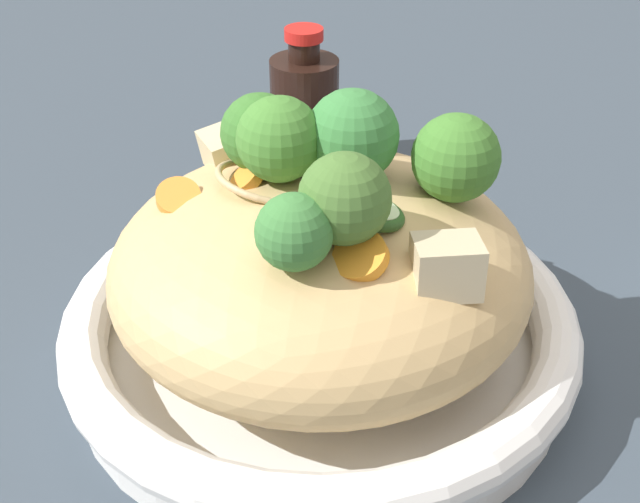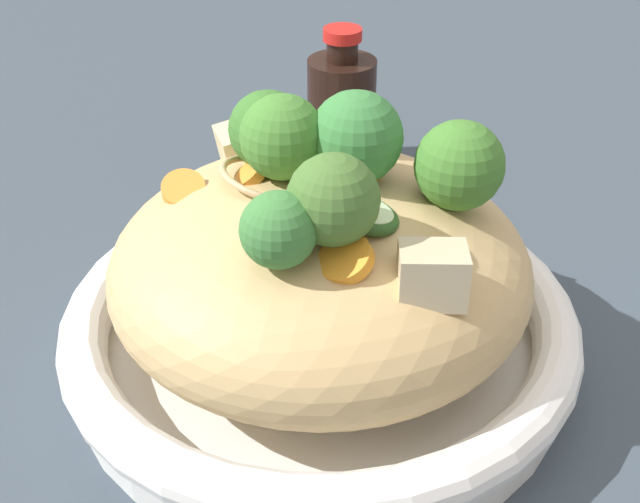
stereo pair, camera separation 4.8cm
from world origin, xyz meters
TOP-DOWN VIEW (x-y plane):
  - ground_plane at (0.00, 0.00)m, footprint 3.00×3.00m
  - serving_bowl at (0.00, 0.00)m, footprint 0.31×0.31m
  - noodle_heap at (0.00, 0.00)m, footprint 0.24×0.24m
  - broccoli_florets at (0.01, -0.01)m, footprint 0.17×0.15m
  - carrot_coins at (-0.02, 0.00)m, footprint 0.11×0.15m
  - zucchini_slices at (0.01, 0.02)m, footprint 0.07×0.16m
  - chicken_chunks at (0.03, 0.01)m, footprint 0.10×0.22m
  - soy_sauce_bottle at (0.17, 0.19)m, footprint 0.06×0.06m

SIDE VIEW (x-z plane):
  - ground_plane at x=0.00m, z-range 0.00..0.00m
  - serving_bowl at x=0.00m, z-range 0.00..0.05m
  - soy_sauce_bottle at x=0.17m, z-range -0.01..0.11m
  - noodle_heap at x=0.00m, z-range 0.01..0.12m
  - chicken_chunks at x=0.03m, z-range 0.09..0.13m
  - zucchini_slices at x=0.01m, z-range 0.09..0.13m
  - carrot_coins at x=-0.02m, z-range 0.10..0.13m
  - broccoli_florets at x=0.01m, z-range 0.10..0.17m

